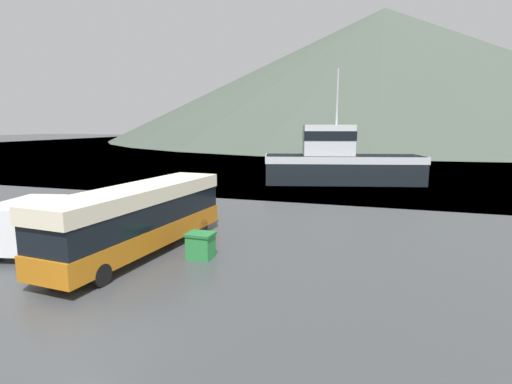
# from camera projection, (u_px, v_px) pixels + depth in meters

# --- Properties ---
(ground_plane) EXTENTS (400.00, 400.00, 0.00)m
(ground_plane) POSITION_uv_depth(u_px,v_px,m) (77.00, 342.00, 11.46)
(ground_plane) COLOR #383A3D
(water_surface) EXTENTS (240.00, 240.00, 0.00)m
(water_surface) POSITION_uv_depth(u_px,v_px,m) (359.00, 141.00, 145.07)
(water_surface) COLOR #3D5160
(water_surface) RESTS_ON ground
(hill_backdrop) EXTENTS (223.69, 223.69, 53.95)m
(hill_backdrop) POSITION_uv_depth(u_px,v_px,m) (382.00, 75.00, 170.18)
(hill_backdrop) COLOR #3D473D
(hill_backdrop) RESTS_ON ground
(tour_bus) EXTENTS (3.34, 11.37, 3.27)m
(tour_bus) POSITION_uv_depth(u_px,v_px,m) (140.00, 216.00, 19.11)
(tour_bus) COLOR #B26614
(tour_bus) RESTS_ON ground
(delivery_van) EXTENTS (3.27, 6.03, 2.51)m
(delivery_van) POSITION_uv_depth(u_px,v_px,m) (34.00, 222.00, 19.94)
(delivery_van) COLOR silver
(delivery_van) RESTS_ON ground
(fishing_boat) EXTENTS (16.93, 8.50, 11.73)m
(fishing_boat) POSITION_uv_depth(u_px,v_px,m) (340.00, 162.00, 41.92)
(fishing_boat) COLOR black
(fishing_boat) RESTS_ON water_surface
(storage_bin) EXTENTS (1.24, 1.03, 1.21)m
(storage_bin) POSITION_uv_depth(u_px,v_px,m) (201.00, 245.00, 18.55)
(storage_bin) COLOR #287F3D
(storage_bin) RESTS_ON ground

